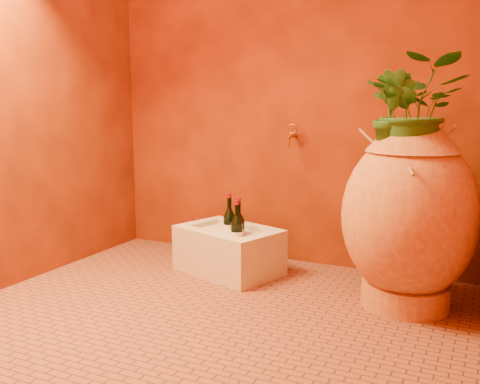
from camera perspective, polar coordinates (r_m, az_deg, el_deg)
The scene contains 11 objects.
floor at distance 2.80m, azimuth -2.45°, elevation -12.52°, with size 2.50×2.50×0.00m, color brown.
wall_back at distance 3.51m, azimuth 5.35°, elevation 12.83°, with size 2.50×0.02×2.50m, color #511904.
wall_left at distance 3.37m, azimuth -22.14°, elevation 12.29°, with size 0.02×2.00×2.50m, color #511904.
amphora at distance 2.85m, azimuth 17.60°, elevation -2.36°, with size 0.75×0.75×0.97m.
stone_basin at distance 3.34m, azimuth -1.20°, elevation -6.33°, with size 0.70×0.60×0.28m.
wine_bottle_a at distance 3.22m, azimuth -0.33°, elevation -4.47°, with size 0.08×0.08×0.32m.
wine_bottle_b at distance 3.28m, azimuth -0.15°, elevation -4.17°, with size 0.08×0.08×0.32m.
wine_bottle_c at distance 3.39m, azimuth -1.13°, elevation -3.68°, with size 0.08×0.08×0.32m.
wall_tap at distance 3.42m, azimuth 5.50°, elevation 6.08°, with size 0.07×0.14×0.15m.
plant_main at distance 2.77m, azimuth 18.34°, elevation 8.38°, with size 0.47×0.41×0.52m, color #1C4E1B.
plant_side at distance 2.73m, azimuth 16.27°, elevation 7.88°, with size 0.24×0.19×0.43m, color #1C4E1B.
Camera 1 is at (1.23, -2.28, 1.06)m, focal length 40.00 mm.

